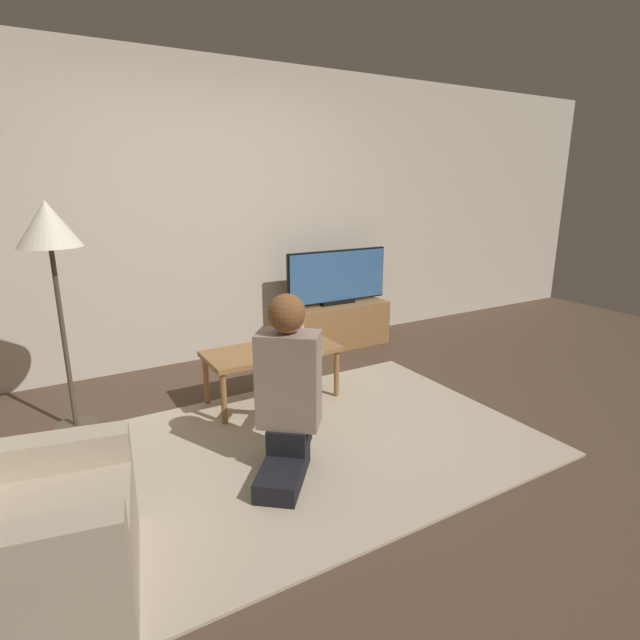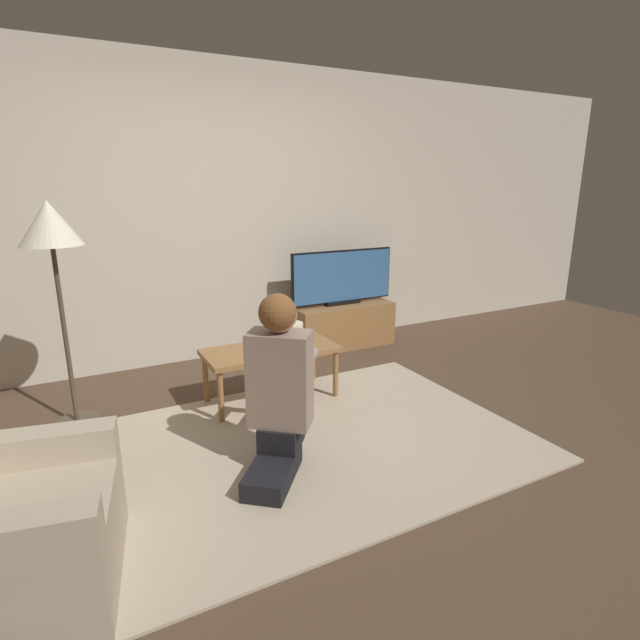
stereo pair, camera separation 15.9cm
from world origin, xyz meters
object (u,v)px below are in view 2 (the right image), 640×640
at_px(tv, 343,277).
at_px(floor_lamp, 51,238).
at_px(person_kneeling, 279,383).
at_px(coffee_table, 271,354).
at_px(table_lamp, 291,332).

distance_m(tv, floor_lamp, 2.58).
distance_m(tv, person_kneeling, 2.28).
distance_m(coffee_table, person_kneeling, 0.93).
xyz_separation_m(tv, coffee_table, (-1.13, -0.89, -0.33)).
bearing_deg(floor_lamp, person_kneeling, -48.33).
bearing_deg(table_lamp, floor_lamp, 169.49).
bearing_deg(coffee_table, table_lamp, -2.80).
bearing_deg(floor_lamp, tv, 14.38).
height_order(coffee_table, table_lamp, table_lamp).
xyz_separation_m(floor_lamp, table_lamp, (1.48, -0.27, -0.73)).
bearing_deg(coffee_table, floor_lamp, 168.56).
distance_m(tv, coffee_table, 1.48).
height_order(person_kneeling, table_lamp, person_kneeling).
bearing_deg(person_kneeling, table_lamp, -79.27).
bearing_deg(coffee_table, tv, 38.30).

